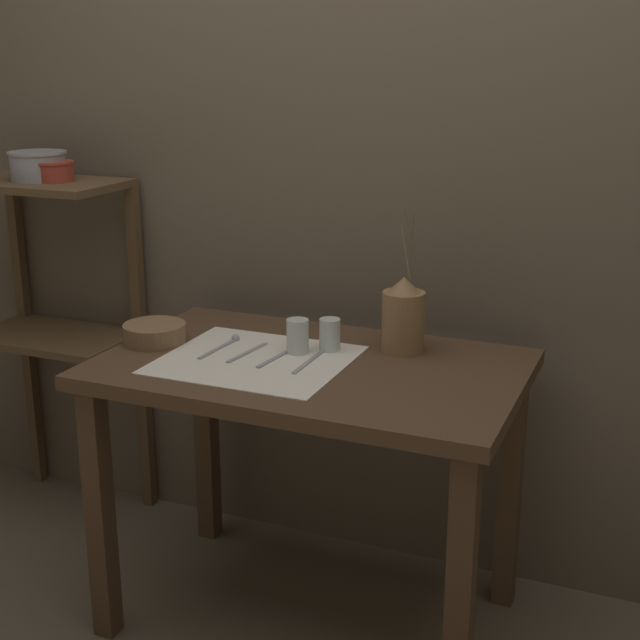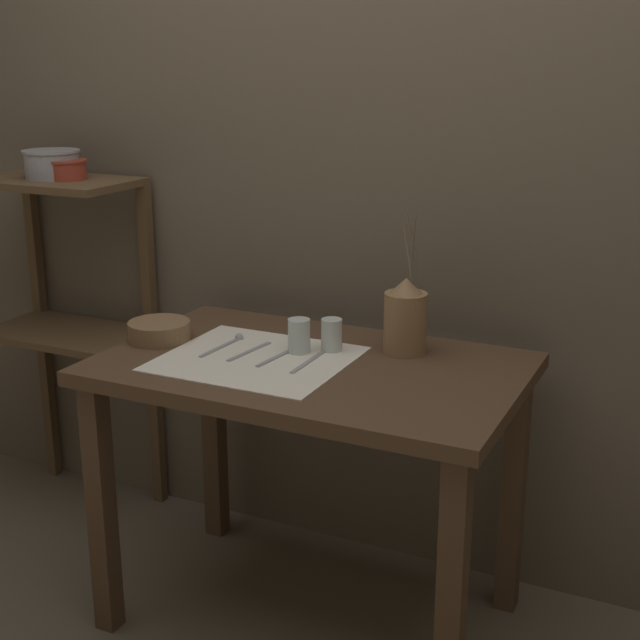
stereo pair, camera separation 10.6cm
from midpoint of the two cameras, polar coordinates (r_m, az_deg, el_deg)
ground_plane at (r=2.72m, az=0.63°, el=-18.37°), size 12.00×12.00×0.00m
stone_wall_back at (r=2.68m, az=4.89°, el=8.81°), size 7.00×0.06×2.40m
wooden_table at (r=2.41m, az=0.68°, el=-5.39°), size 1.11×0.70×0.78m
wooden_shelf_unit at (r=3.14m, az=-14.75°, el=2.37°), size 0.53×0.32×1.17m
linen_cloth at (r=2.39m, az=-2.83°, el=-2.50°), size 0.49×0.44×0.00m
pitcher_with_flowers at (r=2.43m, az=6.74°, el=0.11°), size 0.12×0.12×0.40m
wooden_bowl at (r=2.57m, az=-9.09°, el=-0.70°), size 0.18×0.18×0.05m
glass_tumbler_near at (r=2.42m, az=-0.09°, el=-1.03°), size 0.06×0.06×0.09m
glass_tumbler_far at (r=2.44m, az=2.00°, el=-0.96°), size 0.06×0.06×0.09m
spoon_outer at (r=2.52m, az=-4.46°, el=-1.37°), size 0.03×0.20×0.02m
fork_inner at (r=2.43m, az=-3.31°, el=-2.04°), size 0.04×0.19×0.00m
spoon_inner at (r=2.44m, az=-0.73°, el=-1.96°), size 0.04×0.20×0.02m
fork_outer at (r=2.35m, az=0.46°, el=-2.72°), size 0.01×0.19×0.00m
metal_pot_large at (r=3.04m, az=-15.82°, el=9.63°), size 0.18×0.18×0.09m
metal_pot_small at (r=3.00m, az=-14.94°, el=9.35°), size 0.13×0.13×0.06m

